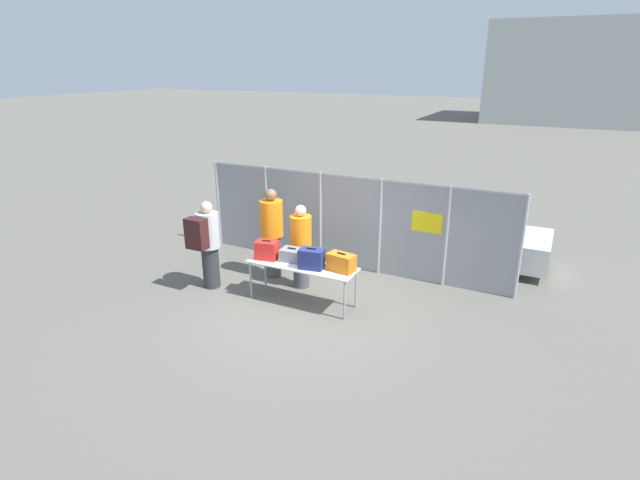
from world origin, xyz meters
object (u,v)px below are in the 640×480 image
object	(u,v)px
suitcase_navy	(311,259)
security_worker_far	(272,232)
security_worker_near	(301,245)
inspection_table	(302,268)
suitcase_red	(267,250)
suitcase_orange	(341,262)
traveler_hooded	(207,242)
suitcase_grey	(292,255)
utility_trailer	(482,244)

from	to	relation	value
suitcase_navy	security_worker_far	bearing A→B (deg)	146.63
security_worker_far	security_worker_near	bearing A→B (deg)	168.36
suitcase_navy	security_worker_far	size ratio (longest dim) A/B	0.25
inspection_table	suitcase_navy	size ratio (longest dim) A/B	4.36
security_worker_near	suitcase_red	bearing A→B (deg)	72.54
suitcase_orange	security_worker_near	world-z (taller)	security_worker_near
suitcase_red	suitcase_navy	xyz separation A→B (m)	(0.95, -0.03, 0.01)
traveler_hooded	security_worker_far	size ratio (longest dim) A/B	0.94
security_worker_far	suitcase_grey	bearing A→B (deg)	143.45
suitcase_navy	utility_trailer	xyz separation A→B (m)	(2.39, 3.57, -0.50)
suitcase_red	suitcase_grey	world-z (taller)	suitcase_red
inspection_table	suitcase_red	distance (m)	0.76
traveler_hooded	inspection_table	bearing A→B (deg)	-1.28
suitcase_red	security_worker_near	world-z (taller)	security_worker_near
suitcase_red	security_worker_far	size ratio (longest dim) A/B	0.24
suitcase_red	security_worker_far	distance (m)	0.96
suitcase_grey	security_worker_near	world-z (taller)	security_worker_near
utility_trailer	traveler_hooded	bearing A→B (deg)	-140.71
inspection_table	suitcase_red	xyz separation A→B (m)	(-0.72, -0.04, 0.23)
suitcase_red	suitcase_orange	world-z (taller)	suitcase_red
suitcase_grey	suitcase_navy	xyz separation A→B (m)	(0.49, -0.16, 0.07)
traveler_hooded	security_worker_near	distance (m)	1.81
suitcase_grey	utility_trailer	bearing A→B (deg)	49.75
suitcase_grey	security_worker_far	world-z (taller)	security_worker_far
suitcase_grey	security_worker_near	distance (m)	0.53
suitcase_navy	suitcase_orange	xyz separation A→B (m)	(0.52, 0.13, -0.02)
suitcase_grey	traveler_hooded	bearing A→B (deg)	-168.84
security_worker_far	utility_trailer	world-z (taller)	security_worker_far
security_worker_near	utility_trailer	distance (m)	4.17
inspection_table	suitcase_red	world-z (taller)	suitcase_red
inspection_table	traveler_hooded	size ratio (longest dim) A/B	1.17
suitcase_orange	inspection_table	bearing A→B (deg)	-175.54
inspection_table	suitcase_grey	xyz separation A→B (m)	(-0.26, 0.09, 0.17)
traveler_hooded	security_worker_far	distance (m)	1.34
security_worker_far	utility_trailer	distance (m)	4.64
suitcase_navy	security_worker_near	world-z (taller)	security_worker_near
traveler_hooded	security_worker_near	size ratio (longest dim) A/B	1.04
suitcase_red	suitcase_grey	distance (m)	0.48
suitcase_grey	traveler_hooded	xyz separation A→B (m)	(-1.69, -0.33, 0.09)
security_worker_far	utility_trailer	xyz separation A→B (m)	(3.76, 2.67, -0.52)
suitcase_navy	suitcase_orange	world-z (taller)	suitcase_navy
inspection_table	utility_trailer	bearing A→B (deg)	53.17
security_worker_near	security_worker_far	distance (m)	0.82
inspection_table	security_worker_far	bearing A→B (deg)	143.87
suitcase_navy	security_worker_far	distance (m)	1.64
suitcase_grey	traveler_hooded	world-z (taller)	traveler_hooded
suitcase_navy	utility_trailer	bearing A→B (deg)	56.18
traveler_hooded	security_worker_near	xyz separation A→B (m)	(1.59, 0.86, -0.10)
suitcase_orange	utility_trailer	bearing A→B (deg)	61.45
suitcase_red	security_worker_near	bearing A→B (deg)	60.88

